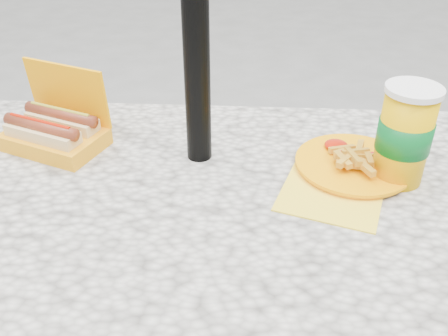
{
  "coord_description": "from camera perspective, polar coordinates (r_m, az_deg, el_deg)",
  "views": [
    {
      "loc": [
        0.1,
        -0.72,
        1.29
      ],
      "look_at": [
        0.06,
        0.04,
        0.8
      ],
      "focal_mm": 40.0,
      "sensor_mm": 36.0,
      "label": 1
    }
  ],
  "objects": [
    {
      "name": "picnic_table",
      "position": [
        0.97,
        -3.57,
        -9.07
      ],
      "size": [
        1.2,
        0.8,
        0.75
      ],
      "color": "beige",
      "rests_on": "ground"
    },
    {
      "name": "hotdog_box",
      "position": [
        1.11,
        -18.75,
        4.07
      ],
      "size": [
        0.24,
        0.2,
        0.17
      ],
      "rotation": [
        0.0,
        0.0,
        -0.37
      ],
      "color": "#FF9D00",
      "rests_on": "picnic_table"
    },
    {
      "name": "fries_plate",
      "position": [
        1.01,
        14.35,
        0.32
      ],
      "size": [
        0.28,
        0.32,
        0.05
      ],
      "rotation": [
        0.0,
        0.0,
        -0.24
      ],
      "color": "yellow",
      "rests_on": "picnic_table"
    },
    {
      "name": "soda_cup",
      "position": [
        0.97,
        19.93,
        3.58
      ],
      "size": [
        0.1,
        0.1,
        0.19
      ],
      "rotation": [
        0.0,
        0.0,
        0.17
      ],
      "color": "#F0AF00",
      "rests_on": "picnic_table"
    }
  ]
}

